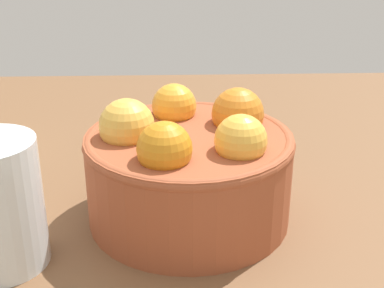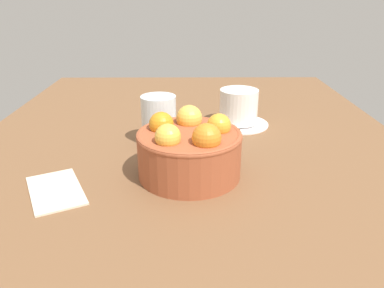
% 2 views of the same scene
% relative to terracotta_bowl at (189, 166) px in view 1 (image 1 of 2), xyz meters
% --- Properties ---
extents(ground_plane, '(1.42, 0.85, 0.05)m').
position_rel_terracotta_bowl_xyz_m(ground_plane, '(0.00, -0.00, -0.07)').
color(ground_plane, brown).
extents(terracotta_bowl, '(0.16, 0.16, 0.10)m').
position_rel_terracotta_bowl_xyz_m(terracotta_bowl, '(0.00, 0.00, 0.00)').
color(terracotta_bowl, '#9E4C2D').
rests_on(terracotta_bowl, ground_plane).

